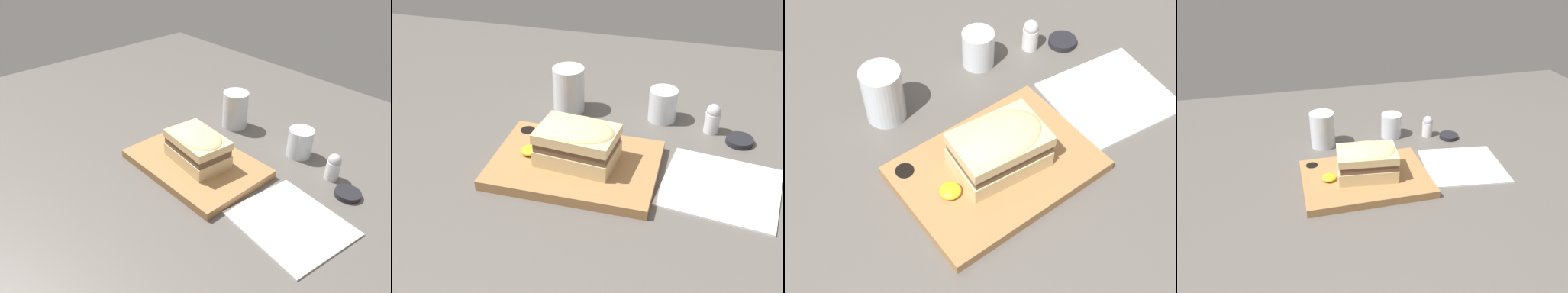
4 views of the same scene
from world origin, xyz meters
The scene contains 9 objects.
dining_table centered at (0.00, 0.00, 1.00)cm, with size 190.63×126.27×2.00cm.
serving_board centered at (-6.97, -5.47, 2.99)cm, with size 30.58×21.49×2.02cm.
sandwich centered at (-6.46, -5.45, 8.29)cm, with size 15.05×10.83×8.04cm.
mustard_dollop centered at (-15.83, -5.53, 4.64)cm, with size 3.38×3.38×1.35cm.
water_glass centered at (-14.56, 15.85, 6.40)cm, with size 6.94×6.94×10.14cm.
wine_glass centered at (6.19, 16.98, 5.38)cm, with size 6.04×6.04×7.12cm.
napkin centered at (19.72, -4.42, 2.20)cm, with size 22.32×20.69×0.40cm.
salt_shaker centered at (16.88, 14.54, 5.24)cm, with size 3.08×3.08×6.42cm.
condiment_dish centered at (22.72, 11.54, 2.58)cm, with size 5.49×5.49×1.16cm.
Camera 4 is at (-23.79, -82.02, 55.06)cm, focal length 35.00 mm.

